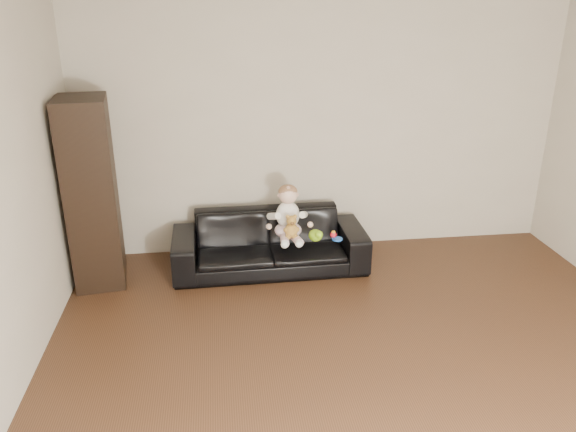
{
  "coord_description": "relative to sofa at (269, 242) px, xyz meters",
  "views": [
    {
      "loc": [
        -1.08,
        -2.88,
        2.6
      ],
      "look_at": [
        -0.43,
        2.16,
        0.59
      ],
      "focal_mm": 35.0,
      "sensor_mm": 36.0,
      "label": 1
    }
  ],
  "objects": [
    {
      "name": "floor",
      "position": [
        0.61,
        -2.25,
        -0.28
      ],
      "size": [
        5.5,
        5.5,
        0.0
      ],
      "primitive_type": "plane",
      "color": "#412717",
      "rests_on": "ground"
    },
    {
      "name": "toy_green",
      "position": [
        0.43,
        -0.22,
        0.14
      ],
      "size": [
        0.18,
        0.2,
        0.11
      ],
      "primitive_type": "ellipsoid",
      "rotation": [
        0.0,
        0.0,
        0.34
      ],
      "color": "#84C617",
      "rests_on": "sofa"
    },
    {
      "name": "baby",
      "position": [
        0.18,
        -0.11,
        0.32
      ],
      "size": [
        0.37,
        0.45,
        0.53
      ],
      "rotation": [
        0.0,
        0.0,
        0.06
      ],
      "color": "silver",
      "rests_on": "sofa"
    },
    {
      "name": "teddy_bear",
      "position": [
        0.19,
        -0.27,
        0.27
      ],
      "size": [
        0.14,
        0.14,
        0.23
      ],
      "rotation": [
        0.0,
        0.0,
        0.17
      ],
      "color": "#A4772F",
      "rests_on": "sofa"
    },
    {
      "name": "cabinet",
      "position": [
        -1.65,
        -0.04,
        0.6
      ],
      "size": [
        0.52,
        0.66,
        1.77
      ],
      "primitive_type": "cube",
      "rotation": [
        0.0,
        0.0,
        0.13
      ],
      "color": "black",
      "rests_on": "floor"
    },
    {
      "name": "toy_blue_disc",
      "position": [
        0.64,
        -0.22,
        0.1
      ],
      "size": [
        0.13,
        0.13,
        0.01
      ],
      "primitive_type": "cylinder",
      "rotation": [
        0.0,
        0.0,
        0.33
      ],
      "color": "blue",
      "rests_on": "sofa"
    },
    {
      "name": "shelf_item",
      "position": [
        -1.63,
        -0.04,
        1.0
      ],
      "size": [
        0.21,
        0.27,
        0.28
      ],
      "primitive_type": "cube",
      "rotation": [
        0.0,
        0.0,
        0.13
      ],
      "color": "silver",
      "rests_on": "cabinet"
    },
    {
      "name": "sofa",
      "position": [
        0.0,
        0.0,
        0.0
      ],
      "size": [
        1.93,
        0.78,
        0.56
      ],
      "primitive_type": "imported",
      "rotation": [
        0.0,
        0.0,
        0.02
      ],
      "color": "black",
      "rests_on": "floor"
    },
    {
      "name": "toy_rattle",
      "position": [
        0.61,
        -0.18,
        0.12
      ],
      "size": [
        0.08,
        0.08,
        0.07
      ],
      "primitive_type": "sphere",
      "rotation": [
        0.0,
        0.0,
        -0.27
      ],
      "color": "red",
      "rests_on": "sofa"
    },
    {
      "name": "wall_back",
      "position": [
        0.61,
        0.5,
        1.02
      ],
      "size": [
        5.0,
        0.0,
        5.0
      ],
      "primitive_type": "plane",
      "rotation": [
        1.57,
        0.0,
        0.0
      ],
      "color": "#B5AC98",
      "rests_on": "ground"
    }
  ]
}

